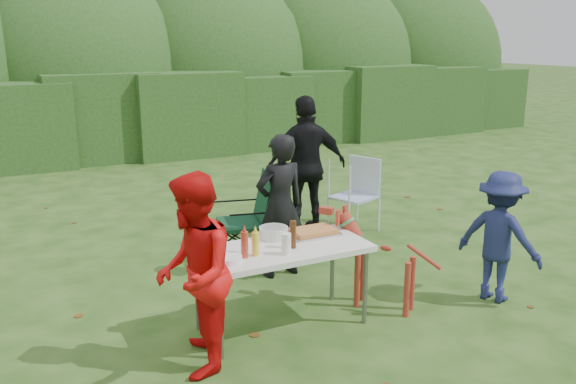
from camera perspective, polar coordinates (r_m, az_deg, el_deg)
name	(u,v)px	position (r m, az deg, el deg)	size (l,w,h in m)	color
ground	(277,317)	(5.68, -1.02, -11.62)	(80.00, 80.00, 0.00)	#1E4211
hedge_row	(102,119)	(12.88, -17.04, 6.56)	(22.00, 1.40, 1.70)	#23471C
shrub_backdrop	(85,76)	(14.38, -18.46, 10.24)	(20.00, 2.60, 3.20)	#3D6628
folding_table	(282,253)	(5.25, -0.56, -5.72)	(1.50, 0.70, 0.74)	silver
person_cook	(280,206)	(6.36, -0.75, -1.33)	(0.56, 0.37, 1.53)	black
person_red_jacket	(194,275)	(4.62, -8.82, -7.65)	(0.75, 0.58, 1.54)	red
person_black_puffy	(307,166)	(7.69, 1.76, 2.43)	(1.04, 0.43, 1.78)	black
child	(499,237)	(6.15, 19.18, -3.97)	(0.82, 0.47, 1.27)	#181F4D
dog	(385,263)	(5.75, 9.08, -6.56)	(0.95, 0.38, 0.91)	#9A3222
camping_chair	(244,218)	(6.80, -4.13, -2.45)	(0.65, 0.65, 1.04)	#103A22
lawn_chair	(354,194)	(8.04, 6.18, -0.18)	(0.55, 0.55, 0.94)	#3C67AF
food_tray	(313,234)	(5.54, 2.36, -3.92)	(0.45, 0.30, 0.02)	#B7B7BA
focaccia_bread	(313,231)	(5.53, 2.37, -3.65)	(0.40, 0.26, 0.04)	#BE743C
mustard_bottle	(256,244)	(5.01, -3.05, -4.88)	(0.06, 0.06, 0.20)	yellow
ketchup_bottle	(245,245)	(4.97, -4.08, -4.94)	(0.06, 0.06, 0.22)	#AE3121
beer_bottle	(293,234)	(5.17, 0.47, -3.99)	(0.06, 0.06, 0.24)	#47230F
paper_towel_roll	(210,239)	(5.07, -7.27, -4.36)	(0.12, 0.12, 0.26)	white
cup_stack	(286,244)	(5.03, -0.16, -4.88)	(0.08, 0.08, 0.18)	white
pasta_bowl	(274,233)	(5.44, -1.35, -3.82)	(0.26, 0.26, 0.10)	silver
plate_stack	(227,259)	(4.92, -5.70, -6.24)	(0.24, 0.24, 0.05)	white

